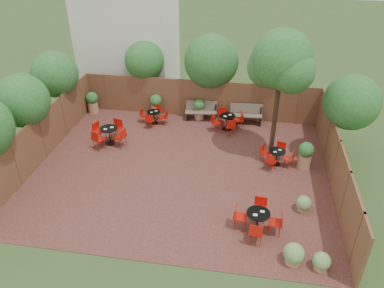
# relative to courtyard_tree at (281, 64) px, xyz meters

# --- Properties ---
(ground) EXTENTS (80.00, 80.00, 0.00)m
(ground) POSITION_rel_courtyard_tree_xyz_m (-3.67, -2.00, -4.10)
(ground) COLOR #354F23
(ground) RESTS_ON ground
(courtyard_paving) EXTENTS (12.00, 10.00, 0.02)m
(courtyard_paving) POSITION_rel_courtyard_tree_xyz_m (-3.67, -2.00, -4.09)
(courtyard_paving) COLOR #351915
(courtyard_paving) RESTS_ON ground
(fence_back) EXTENTS (12.00, 0.08, 2.00)m
(fence_back) POSITION_rel_courtyard_tree_xyz_m (-3.67, 3.00, -3.10)
(fence_back) COLOR brown
(fence_back) RESTS_ON ground
(fence_left) EXTENTS (0.08, 10.00, 2.00)m
(fence_left) POSITION_rel_courtyard_tree_xyz_m (-9.67, -2.00, -3.10)
(fence_left) COLOR brown
(fence_left) RESTS_ON ground
(fence_right) EXTENTS (0.08, 10.00, 2.00)m
(fence_right) POSITION_rel_courtyard_tree_xyz_m (2.33, -2.00, -3.10)
(fence_right) COLOR brown
(fence_right) RESTS_ON ground
(neighbour_building) EXTENTS (5.00, 4.00, 8.00)m
(neighbour_building) POSITION_rel_courtyard_tree_xyz_m (-8.17, 6.00, -0.10)
(neighbour_building) COLOR silver
(neighbour_building) RESTS_ON ground
(overhang_foliage) EXTENTS (15.64, 10.70, 2.72)m
(overhang_foliage) POSITION_rel_courtyard_tree_xyz_m (-5.11, 0.90, -1.39)
(overhang_foliage) COLOR #215F1E
(overhang_foliage) RESTS_ON ground
(courtyard_tree) EXTENTS (2.62, 2.52, 5.46)m
(courtyard_tree) POSITION_rel_courtyard_tree_xyz_m (0.00, 0.00, 0.00)
(courtyard_tree) COLOR black
(courtyard_tree) RESTS_ON courtyard_paving
(park_bench_left) EXTENTS (1.64, 0.70, 0.99)m
(park_bench_left) POSITION_rel_courtyard_tree_xyz_m (-3.51, 2.63, -3.57)
(park_bench_left) COLOR brown
(park_bench_left) RESTS_ON courtyard_paving
(park_bench_right) EXTENTS (1.64, 0.64, 0.99)m
(park_bench_right) POSITION_rel_courtyard_tree_xyz_m (-1.24, 2.63, -3.57)
(park_bench_right) COLOR brown
(park_bench_right) RESTS_ON courtyard_paving
(bistro_tables) EXTENTS (9.07, 8.46, 0.92)m
(bistro_tables) POSITION_rel_courtyard_tree_xyz_m (-3.27, -0.76, -3.65)
(bistro_tables) COLOR black
(bistro_tables) RESTS_ON courtyard_paving
(planters) EXTENTS (11.28, 4.31, 1.17)m
(planters) POSITION_rel_courtyard_tree_xyz_m (-4.37, 1.66, -3.46)
(planters) COLOR #A47752
(planters) RESTS_ON courtyard_paving
(low_shrubs) EXTENTS (1.39, 3.15, 0.70)m
(low_shrubs) POSITION_rel_courtyard_tree_xyz_m (0.96, -5.61, -3.77)
(low_shrubs) COLOR #A47752
(low_shrubs) RESTS_ON courtyard_paving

